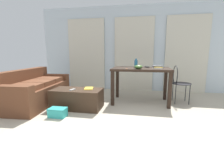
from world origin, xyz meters
The scene contains 15 objects.
ground_plane centered at (0.00, 1.20, 0.00)m, with size 7.69×7.69×0.00m, color #B2A893.
wall_back centered at (0.00, 3.21, 1.24)m, with size 5.74×0.10×2.48m, color silver.
curtains centered at (0.00, 3.12, 1.07)m, with size 4.08×0.03×2.14m.
couch centered at (-2.05, 1.31, 0.30)m, with size 0.93×1.84×0.75m.
coffee_table centered at (-1.01, 1.18, 0.20)m, with size 1.00×0.52×0.39m.
craft_table centered at (0.24, 1.85, 0.67)m, with size 1.26×0.78×0.79m.
wire_chair centered at (1.08, 1.99, 0.52)m, with size 0.42×0.42×0.84m.
bottle_near centered at (0.12, 1.98, 0.87)m, with size 0.08×0.08×0.20m.
bowl centered at (0.19, 1.61, 0.83)m, with size 0.17×0.17×0.08m, color #477033.
book_stack centered at (0.59, 1.80, 0.81)m, with size 0.25×0.29×0.06m.
tv_remote_on_table centered at (0.37, 1.99, 0.80)m, with size 0.05×0.14×0.03m, color #232326.
scissors centered at (-0.06, 1.61, 0.79)m, with size 0.06×0.11×0.00m.
tv_remote_primary centered at (-1.06, 1.09, 0.40)m, with size 0.05×0.15×0.02m, color #B7B7B2.
magazine centered at (-0.79, 1.28, 0.40)m, with size 0.17×0.27×0.01m, color gold.
shoebox centered at (-1.17, 0.67, 0.08)m, with size 0.30×0.20×0.16m.
Camera 1 is at (0.28, -1.86, 1.09)m, focal length 26.36 mm.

